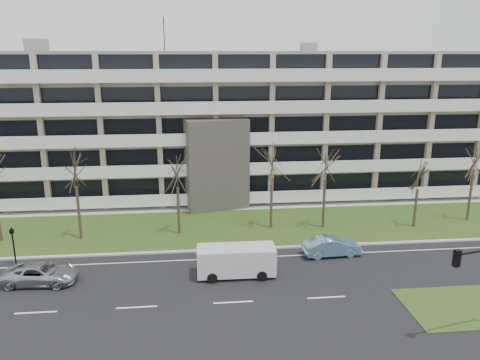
{
  "coord_description": "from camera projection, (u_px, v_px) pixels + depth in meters",
  "views": [
    {
      "loc": [
        -2.22,
        -26.23,
        15.23
      ],
      "look_at": [
        1.43,
        10.0,
        5.22
      ],
      "focal_mm": 35.0,
      "sensor_mm": 36.0,
      "label": 1
    }
  ],
  "objects": [
    {
      "name": "tree_5",
      "position": [
        326.0,
        160.0,
        40.26
      ],
      "size": [
        3.98,
        3.98,
        7.96
      ],
      "color": "#382B21",
      "rests_on": "ground"
    },
    {
      "name": "apartment_building",
      "position": [
        213.0,
        123.0,
        51.69
      ],
      "size": [
        60.5,
        15.1,
        18.75
      ],
      "color": "tan",
      "rests_on": "ground"
    },
    {
      "name": "lane_edge_line",
      "position": [
        226.0,
        258.0,
        35.65
      ],
      "size": [
        90.0,
        0.12,
        0.01
      ],
      "primitive_type": "cube",
      "color": "white",
      "rests_on": "ground"
    },
    {
      "name": "ground",
      "position": [
        233.0,
        302.0,
        29.42
      ],
      "size": [
        160.0,
        160.0,
        0.0
      ],
      "primitive_type": "plane",
      "color": "black",
      "rests_on": "ground"
    },
    {
      "name": "grass_verge",
      "position": [
        221.0,
        227.0,
        41.88
      ],
      "size": [
        90.0,
        10.0,
        0.06
      ],
      "primitive_type": "cube",
      "color": "#304C19",
      "rests_on": "ground"
    },
    {
      "name": "sidewalk",
      "position": [
        217.0,
        208.0,
        47.15
      ],
      "size": [
        90.0,
        2.0,
        0.08
      ],
      "primitive_type": "cube",
      "color": "#B2B2AD",
      "rests_on": "ground"
    },
    {
      "name": "tree_4",
      "position": [
        272.0,
        157.0,
        40.08
      ],
      "size": [
        4.18,
        4.18,
        8.36
      ],
      "color": "#382B21",
      "rests_on": "ground"
    },
    {
      "name": "blue_sedan",
      "position": [
        332.0,
        246.0,
        36.05
      ],
      "size": [
        4.57,
        1.87,
        1.47
      ],
      "primitive_type": "imported",
      "rotation": [
        0.0,
        0.0,
        1.64
      ],
      "color": "#79B2D3",
      "rests_on": "ground"
    },
    {
      "name": "tree_7",
      "position": [
        476.0,
        156.0,
        41.98
      ],
      "size": [
        3.97,
        3.97,
        7.94
      ],
      "color": "#382B21",
      "rests_on": "ground"
    },
    {
      "name": "tree_6",
      "position": [
        419.0,
        173.0,
        40.78
      ],
      "size": [
        3.2,
        3.2,
        6.4
      ],
      "color": "#382B21",
      "rests_on": "ground"
    },
    {
      "name": "silver_pickup",
      "position": [
        41.0,
        274.0,
        31.7
      ],
      "size": [
        5.09,
        2.63,
        1.37
      ],
      "primitive_type": "imported",
      "rotation": [
        0.0,
        0.0,
        1.5
      ],
      "color": "#ACAFB3",
      "rests_on": "ground"
    },
    {
      "name": "tree_2",
      "position": [
        74.0,
        165.0,
        37.7
      ],
      "size": [
        4.1,
        4.1,
        8.21
      ],
      "color": "#382B21",
      "rests_on": "ground"
    },
    {
      "name": "white_van",
      "position": [
        237.0,
        259.0,
        32.68
      ],
      "size": [
        5.48,
        2.32,
        2.11
      ],
      "rotation": [
        0.0,
        0.0,
        -0.01
      ],
      "color": "silver",
      "rests_on": "ground"
    },
    {
      "name": "tree_3",
      "position": [
        177.0,
        169.0,
        38.96
      ],
      "size": [
        3.74,
        3.74,
        7.49
      ],
      "color": "#382B21",
      "rests_on": "ground"
    },
    {
      "name": "pedestrian_signal",
      "position": [
        13.0,
        241.0,
        34.05
      ],
      "size": [
        0.28,
        0.23,
        2.96
      ],
      "rotation": [
        0.0,
        0.0,
        0.03
      ],
      "color": "black",
      "rests_on": "ground"
    },
    {
      "name": "grass_median",
      "position": [
        462.0,
        307.0,
        28.84
      ],
      "size": [
        7.0,
        5.0,
        0.06
      ],
      "primitive_type": "cube",
      "color": "#304C19",
      "rests_on": "ground"
    },
    {
      "name": "curb",
      "position": [
        225.0,
        250.0,
        37.07
      ],
      "size": [
        90.0,
        0.35,
        0.12
      ],
      "primitive_type": "cube",
      "color": "#B2B2AD",
      "rests_on": "ground"
    }
  ]
}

